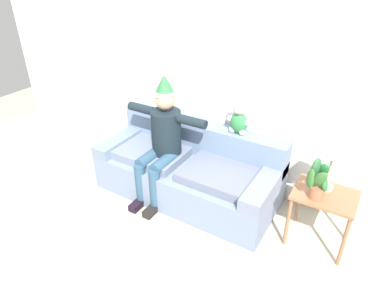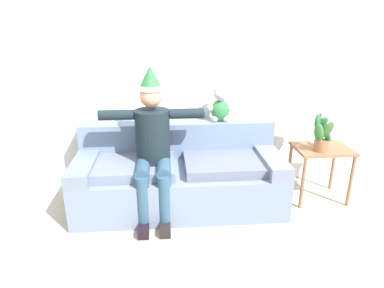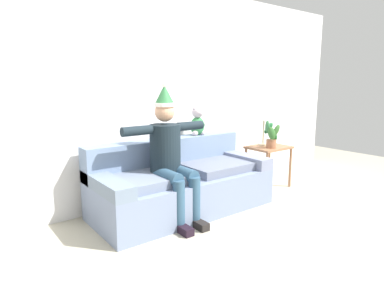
{
  "view_description": "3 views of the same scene",
  "coord_description": "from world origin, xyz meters",
  "px_view_note": "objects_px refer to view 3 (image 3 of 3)",
  "views": [
    {
      "loc": [
        1.76,
        -1.84,
        2.57
      ],
      "look_at": [
        0.12,
        0.87,
        0.79
      ],
      "focal_mm": 31.56,
      "sensor_mm": 36.0,
      "label": 1
    },
    {
      "loc": [
        -0.13,
        -2.23,
        1.85
      ],
      "look_at": [
        0.12,
        0.8,
        0.75
      ],
      "focal_mm": 31.32,
      "sensor_mm": 36.0,
      "label": 2
    },
    {
      "loc": [
        -2.2,
        -2.1,
        1.49
      ],
      "look_at": [
        0.07,
        0.88,
        0.81
      ],
      "focal_mm": 31.11,
      "sensor_mm": 36.0,
      "label": 3
    }
  ],
  "objects_px": {
    "table_lamp": "(264,115)",
    "couch": "(181,183)",
    "potted_plant": "(271,135)",
    "teddy_bear": "(198,122)",
    "person_seated": "(170,152)",
    "side_table": "(269,153)"
  },
  "relations": [
    {
      "from": "table_lamp",
      "to": "couch",
      "type": "bearing_deg",
      "value": -177.81
    },
    {
      "from": "couch",
      "to": "potted_plant",
      "type": "distance_m",
      "value": 1.53
    },
    {
      "from": "teddy_bear",
      "to": "potted_plant",
      "type": "xyz_separation_m",
      "value": [
        0.98,
        -0.42,
        -0.2
      ]
    },
    {
      "from": "couch",
      "to": "teddy_bear",
      "type": "xyz_separation_m",
      "value": [
        0.47,
        0.28,
        0.67
      ]
    },
    {
      "from": "table_lamp",
      "to": "person_seated",
      "type": "bearing_deg",
      "value": -172.81
    },
    {
      "from": "couch",
      "to": "potted_plant",
      "type": "height_order",
      "value": "potted_plant"
    },
    {
      "from": "person_seated",
      "to": "side_table",
      "type": "distance_m",
      "value": 1.81
    },
    {
      "from": "potted_plant",
      "to": "person_seated",
      "type": "bearing_deg",
      "value": -179.02
    },
    {
      "from": "couch",
      "to": "person_seated",
      "type": "bearing_deg",
      "value": -147.68
    },
    {
      "from": "side_table",
      "to": "potted_plant",
      "type": "distance_m",
      "value": 0.32
    },
    {
      "from": "teddy_bear",
      "to": "person_seated",
      "type": "bearing_deg",
      "value": -148.5
    },
    {
      "from": "couch",
      "to": "person_seated",
      "type": "height_order",
      "value": "person_seated"
    },
    {
      "from": "person_seated",
      "to": "potted_plant",
      "type": "height_order",
      "value": "person_seated"
    },
    {
      "from": "person_seated",
      "to": "teddy_bear",
      "type": "relative_size",
      "value": 3.96
    },
    {
      "from": "person_seated",
      "to": "potted_plant",
      "type": "xyz_separation_m",
      "value": [
        1.71,
        0.03,
        0.03
      ]
    },
    {
      "from": "couch",
      "to": "teddy_bear",
      "type": "height_order",
      "value": "teddy_bear"
    },
    {
      "from": "table_lamp",
      "to": "potted_plant",
      "type": "height_order",
      "value": "table_lamp"
    },
    {
      "from": "person_seated",
      "to": "teddy_bear",
      "type": "distance_m",
      "value": 0.89
    },
    {
      "from": "couch",
      "to": "person_seated",
      "type": "xyz_separation_m",
      "value": [
        -0.26,
        -0.17,
        0.44
      ]
    },
    {
      "from": "couch",
      "to": "person_seated",
      "type": "distance_m",
      "value": 0.54
    },
    {
      "from": "teddy_bear",
      "to": "table_lamp",
      "type": "relative_size",
      "value": 0.68
    },
    {
      "from": "person_seated",
      "to": "table_lamp",
      "type": "bearing_deg",
      "value": 7.19
    }
  ]
}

